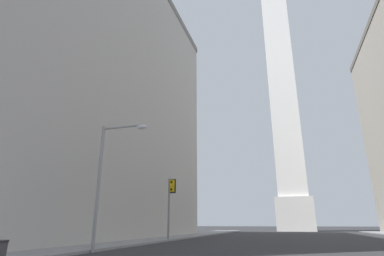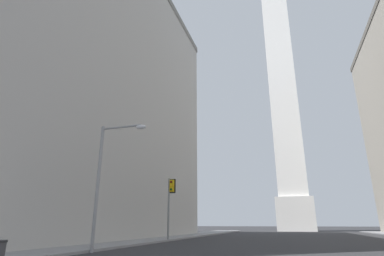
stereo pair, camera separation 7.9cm
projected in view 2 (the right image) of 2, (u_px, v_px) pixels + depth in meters
sidewalk_left at (146, 240)px, 27.51m from camera, size 5.00×80.19×0.15m
building_left at (59, 95)px, 35.19m from camera, size 22.61×38.50×31.83m
obelisk at (283, 90)px, 72.16m from camera, size 7.60×7.60×67.77m
traffic_light_mid_left at (170, 199)px, 27.80m from camera, size 0.79×0.51×5.58m
street_lamp at (107, 170)px, 17.17m from camera, size 2.96×0.36×7.08m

